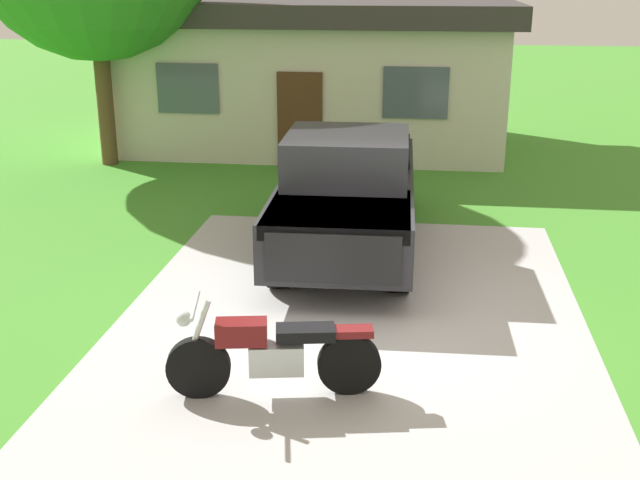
# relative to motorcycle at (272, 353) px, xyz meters

# --- Properties ---
(ground_plane) EXTENTS (80.00, 80.00, 0.00)m
(ground_plane) POSITION_rel_motorcycle_xyz_m (0.63, 2.14, -0.47)
(ground_plane) COLOR #438E2C
(driveway_pad) EXTENTS (5.86, 8.00, 0.01)m
(driveway_pad) POSITION_rel_motorcycle_xyz_m (0.63, 2.14, -0.47)
(driveway_pad) COLOR #B2B2B2
(driveway_pad) RESTS_ON ground
(motorcycle) EXTENTS (2.20, 0.77, 1.09)m
(motorcycle) POSITION_rel_motorcycle_xyz_m (0.00, 0.00, 0.00)
(motorcycle) COLOR black
(motorcycle) RESTS_ON ground
(pickup_truck) EXTENTS (2.16, 5.68, 1.90)m
(pickup_truck) POSITION_rel_motorcycle_xyz_m (0.31, 4.83, 0.48)
(pickup_truck) COLOR black
(pickup_truck) RESTS_ON ground
(neighbor_house) EXTENTS (9.60, 5.60, 3.50)m
(neighbor_house) POSITION_rel_motorcycle_xyz_m (-1.30, 12.59, 1.32)
(neighbor_house) COLOR beige
(neighbor_house) RESTS_ON ground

